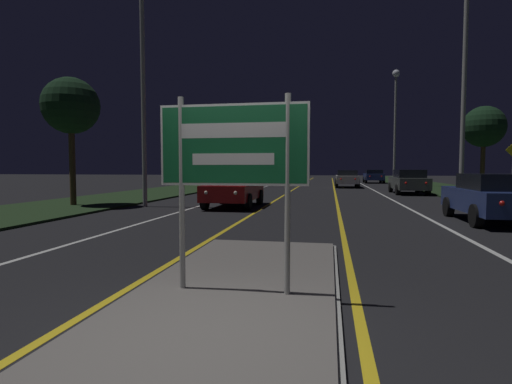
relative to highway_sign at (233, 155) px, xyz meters
The scene contains 23 objects.
ground_plane 2.17m from the highway_sign, 90.00° to the right, with size 160.00×160.00×0.00m, color black.
median_island 1.72m from the highway_sign, 90.00° to the left, with size 2.56×6.73×0.10m.
verge_left 21.07m from the highway_sign, 116.90° to the left, with size 5.00×100.00×0.08m.
verge_right 21.07m from the highway_sign, 63.10° to the left, with size 5.00×100.00×0.08m.
centre_line_yellow_left 23.83m from the highway_sign, 93.54° to the left, with size 0.12×70.00×0.01m.
centre_line_yellow_right 23.83m from the highway_sign, 86.46° to the left, with size 0.12×70.00×0.01m.
lane_line_white_left 24.16m from the highway_sign, 100.04° to the left, with size 0.12×70.00×0.01m.
lane_line_white_right 24.16m from the highway_sign, 79.96° to the left, with size 0.12×70.00×0.01m.
edge_line_white_left 24.85m from the highway_sign, 106.88° to the left, with size 0.10×70.00×0.01m.
edge_line_white_right 24.85m from the highway_sign, 73.12° to the left, with size 0.10×70.00×0.01m.
highway_sign is the anchor object (origin of this frame).
streetlight_left_near 13.16m from the highway_sign, 120.92° to the left, with size 0.62×0.62×9.34m.
streetlight_right_near 15.19m from the highway_sign, 63.64° to the left, with size 0.55×0.55×9.26m.
streetlight_right_far 31.00m from the highway_sign, 78.01° to the left, with size 0.60×0.60×9.58m.
car_receding_0 10.01m from the highway_sign, 53.73° to the left, with size 2.01×4.15×1.43m.
car_receding_1 21.80m from the highway_sign, 74.38° to the left, with size 1.87×4.56×1.48m.
car_receding_2 28.50m from the highway_sign, 84.98° to the left, with size 1.85×4.31×1.39m.
car_receding_3 38.65m from the highway_sign, 81.68° to the left, with size 1.94×4.14×1.37m.
car_approaching_0 11.60m from the highway_sign, 103.56° to the left, with size 1.91×4.15×1.42m.
car_approaching_1 23.38m from the highway_sign, 104.72° to the left, with size 1.95×4.60×1.43m.
car_approaching_2 33.05m from the highway_sign, 94.76° to the left, with size 1.91×4.21×1.42m.
roadside_palm_left 13.75m from the highway_sign, 132.66° to the left, with size 2.26×2.26×5.15m.
roadside_palm_right 22.04m from the highway_sign, 64.12° to the left, with size 2.28×2.28×4.95m.
Camera 1 is at (1.15, -3.39, 1.60)m, focal length 28.00 mm.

